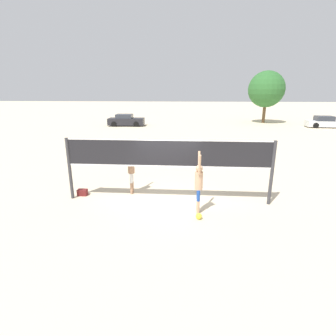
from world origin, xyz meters
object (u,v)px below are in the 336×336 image
player_blocker (131,167)px  parked_car_mid (325,122)px  volleyball (199,216)px  gear_bag (82,192)px  volleyball_net (168,159)px  player_spiker (199,182)px  tree_left_cluster (266,89)px  parked_car_near (126,121)px

player_blocker → parked_car_mid: bearing=140.2°
volleyball → parked_car_mid: size_ratio=0.05×
gear_bag → parked_car_mid: 30.99m
volleyball_net → volleyball: bearing=-51.5°
volleyball → volleyball_net: bearing=128.5°
player_spiker → player_blocker: (-2.77, 1.69, 0.01)m
volleyball_net → parked_car_mid: (17.19, 23.24, -1.14)m
volleyball → tree_left_cluster: 30.95m
parked_car_near → parked_car_mid: size_ratio=1.02×
player_blocker → gear_bag: 2.34m
parked_car_near → volleyball_net: bearing=-75.3°
volleyball → parked_car_near: (-8.19, 24.56, 0.55)m
volleyball → parked_car_mid: (16.02, 24.72, 0.50)m
volleyball → parked_car_mid: parked_car_mid is taller
player_spiker → parked_car_near: bearing=18.8°
volleyball_net → player_spiker: bearing=-40.0°
player_blocker → tree_left_cluster: 29.84m
player_blocker → volleyball: bearing=51.8°
player_blocker → volleyball: size_ratio=10.40×
volleyball → parked_car_near: 25.89m
volleyball_net → parked_car_near: size_ratio=1.79×
volleyball → parked_car_mid: 29.46m
player_spiker → parked_car_near: 25.40m
player_blocker → parked_car_mid: size_ratio=0.51×
volleyball_net → player_blocker: 1.85m
gear_bag → parked_car_mid: size_ratio=0.09×
player_blocker → gear_bag: player_blocker is taller
player_blocker → parked_car_mid: 29.35m
volleyball_net → gear_bag: 4.01m
volleyball → tree_left_cluster: size_ratio=0.03×
player_spiker → gear_bag: player_spiker is taller
gear_bag → tree_left_cluster: tree_left_cluster is taller
tree_left_cluster → parked_car_mid: bearing=-35.1°
player_spiker → parked_car_mid: 29.05m
player_spiker → player_blocker: player_blocker is taller
player_blocker → parked_car_mid: (18.80, 22.53, -0.58)m
player_blocker → parked_car_near: (-5.40, 22.36, -0.54)m
player_spiker → volleyball_net: bearing=50.0°
parked_car_mid → player_blocker: bearing=-125.0°
volleyball_net → gear_bag: volleyball_net is taller
volleyball → gear_bag: 5.16m
player_spiker → player_blocker: 3.24m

